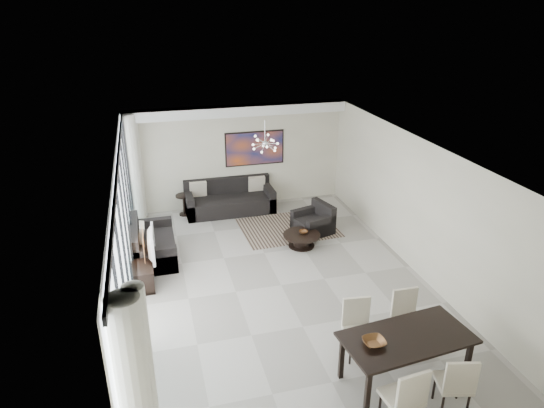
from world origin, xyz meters
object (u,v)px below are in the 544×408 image
object	(u,v)px
coffee_table	(302,239)
tv_console	(143,267)
television	(148,244)
sofa_main	(230,201)
dining_table	(407,341)

from	to	relation	value
coffee_table	tv_console	xyz separation A→B (m)	(-3.72, -0.45, 0.06)
coffee_table	television	bearing A→B (deg)	-172.44
coffee_table	sofa_main	size ratio (longest dim) A/B	0.37
sofa_main	tv_console	bearing A→B (deg)	-129.14
tv_console	dining_table	world-z (taller)	dining_table
dining_table	sofa_main	bearing A→B (deg)	101.19
coffee_table	sofa_main	distance (m)	2.84
coffee_table	television	xyz separation A→B (m)	(-3.56, -0.47, 0.59)
coffee_table	sofa_main	xyz separation A→B (m)	(-1.29, 2.53, 0.12)
television	dining_table	xyz separation A→B (m)	(3.69, -4.18, -0.03)
television	tv_console	bearing A→B (deg)	84.76
coffee_table	tv_console	distance (m)	3.74
tv_console	dining_table	xyz separation A→B (m)	(3.85, -4.20, 0.50)
dining_table	coffee_table	bearing A→B (deg)	91.61
sofa_main	dining_table	distance (m)	7.33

